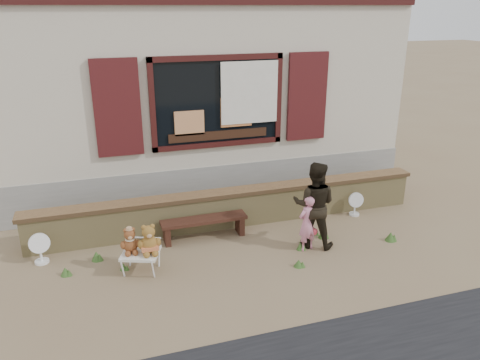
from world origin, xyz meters
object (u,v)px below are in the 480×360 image
object	(u,v)px
teddy_bear_left	(130,240)
adult	(314,205)
folding_chair	(141,254)
teddy_bear_right	(149,238)
child	(307,223)
bench	(204,224)

from	to	relation	value
teddy_bear_left	adult	bearing A→B (deg)	19.27
folding_chair	adult	size ratio (longest dim) A/B	0.46
folding_chair	teddy_bear_right	size ratio (longest dim) A/B	1.43
teddy_bear_left	child	world-z (taller)	child
folding_chair	teddy_bear_left	bearing A→B (deg)	-180.00
bench	teddy_bear_left	bearing A→B (deg)	-151.55
teddy_bear_right	child	world-z (taller)	child
folding_chair	bench	bearing A→B (deg)	54.08
teddy_bear_right	child	xyz separation A→B (m)	(2.49, -0.08, -0.08)
teddy_bear_right	adult	world-z (taller)	adult
teddy_bear_left	adult	size ratio (longest dim) A/B	0.28
bench	folding_chair	world-z (taller)	bench
folding_chair	teddy_bear_right	xyz separation A→B (m)	(0.13, -0.05, 0.26)
bench	adult	bearing A→B (deg)	-25.68
teddy_bear_right	teddy_bear_left	bearing A→B (deg)	180.00
teddy_bear_right	adult	size ratio (longest dim) A/B	0.32
folding_chair	teddy_bear_left	xyz separation A→B (m)	(-0.13, 0.05, 0.23)
folding_chair	adult	bearing A→B (deg)	20.23
child	teddy_bear_right	bearing A→B (deg)	-19.07
teddy_bear_left	bench	bearing A→B (deg)	49.59
bench	folding_chair	size ratio (longest dim) A/B	2.22
adult	teddy_bear_right	bearing A→B (deg)	32.19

